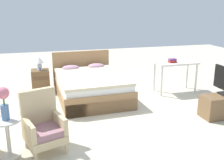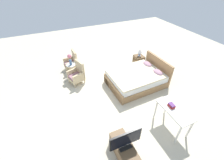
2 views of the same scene
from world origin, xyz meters
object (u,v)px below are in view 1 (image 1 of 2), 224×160
nightstand (41,81)px  book_stack (172,61)px  bed (90,85)px  vanity_desk (176,67)px  armchair_by_window_right (43,127)px  side_table (8,134)px  table_lamp (39,61)px  flower_vase (4,100)px

nightstand → book_stack: bearing=-17.5°
bed → vanity_desk: bearing=-4.8°
armchair_by_window_right → nightstand: size_ratio=1.62×
bed → side_table: bearing=-125.8°
bed → vanity_desk: bed is taller
armchair_by_window_right → book_stack: armchair_by_window_right is taller
armchair_by_window_right → nightstand: armchair_by_window_right is taller
book_stack → bed: bearing=173.8°
side_table → armchair_by_window_right: bearing=11.7°
side_table → vanity_desk: bearing=28.7°
bed → nightstand: bearing=145.5°
vanity_desk → side_table: bearing=-151.3°
side_table → book_stack: 4.20m
bed → book_stack: size_ratio=11.62×
table_lamp → book_stack: bearing=-17.5°
book_stack → nightstand: bearing=162.5°
armchair_by_window_right → flower_vase: size_ratio=1.93×
flower_vase → book_stack: (3.65, 2.03, -0.06)m
flower_vase → table_lamp: bearing=80.6°
side_table → book_stack: book_stack is taller
flower_vase → nightstand: flower_vase is taller
armchair_by_window_right → nightstand: bearing=89.9°
armchair_by_window_right → flower_vase: bearing=-168.3°
flower_vase → vanity_desk: bearing=28.7°
flower_vase → side_table: bearing=45.0°
armchair_by_window_right → side_table: armchair_by_window_right is taller
table_lamp → nightstand: bearing=-90.0°
bed → vanity_desk: size_ratio=2.11×
nightstand → vanity_desk: size_ratio=0.55×
flower_vase → armchair_by_window_right: bearing=11.7°
nightstand → book_stack: size_ratio=3.00×
armchair_by_window_right → side_table: (-0.49, -0.10, -0.00)m
side_table → bed: bearing=54.2°
armchair_by_window_right → side_table: size_ratio=1.55×
nightstand → table_lamp: bearing=90.0°
bed → book_stack: bed is taller
nightstand → book_stack: 3.35m
flower_vase → vanity_desk: size_ratio=0.46×
bed → book_stack: bearing=-6.2°
bed → armchair_by_window_right: 2.43m
nightstand → side_table: bearing=-99.4°
bed → nightstand: bed is taller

